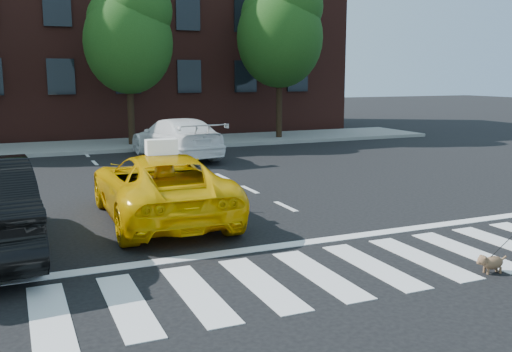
# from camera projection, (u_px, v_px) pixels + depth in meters

# --- Properties ---
(ground) EXTENTS (120.00, 120.00, 0.00)m
(ground) POSITION_uv_depth(u_px,v_px,m) (319.00, 275.00, 8.94)
(ground) COLOR black
(ground) RESTS_ON ground
(crosswalk) EXTENTS (13.00, 2.40, 0.01)m
(crosswalk) POSITION_uv_depth(u_px,v_px,m) (319.00, 274.00, 8.94)
(crosswalk) COLOR silver
(crosswalk) RESTS_ON ground
(stop_line) EXTENTS (12.00, 0.30, 0.01)m
(stop_line) POSITION_uv_depth(u_px,v_px,m) (276.00, 246.00, 10.38)
(stop_line) COLOR silver
(stop_line) RESTS_ON ground
(sidewalk_far) EXTENTS (30.00, 4.00, 0.15)m
(sidewalk_far) POSITION_uv_depth(u_px,v_px,m) (118.00, 145.00, 24.73)
(sidewalk_far) COLOR slate
(sidewalk_far) RESTS_ON ground
(building) EXTENTS (26.00, 10.00, 12.00)m
(building) POSITION_uv_depth(u_px,v_px,m) (88.00, 19.00, 30.46)
(building) COLOR #481F19
(building) RESTS_ON ground
(tree_mid) EXTENTS (3.69, 3.69, 7.10)m
(tree_mid) POSITION_uv_depth(u_px,v_px,m) (129.00, 32.00, 23.64)
(tree_mid) COLOR black
(tree_mid) RESTS_ON ground
(tree_right) EXTENTS (4.00, 4.00, 7.70)m
(tree_right) POSITION_uv_depth(u_px,v_px,m) (280.00, 27.00, 26.32)
(tree_right) COLOR black
(tree_right) RESTS_ON ground
(taxi) EXTENTS (2.53, 5.24, 1.44)m
(taxi) POSITION_uv_depth(u_px,v_px,m) (160.00, 186.00, 12.30)
(taxi) COLOR #E7AF04
(taxi) RESTS_ON ground
(white_suv) EXTENTS (2.70, 5.39, 1.50)m
(white_suv) POSITION_uv_depth(u_px,v_px,m) (176.00, 138.00, 21.29)
(white_suv) COLOR white
(white_suv) RESTS_ON ground
(dog) EXTENTS (0.53, 0.26, 0.30)m
(dog) POSITION_uv_depth(u_px,v_px,m) (491.00, 262.00, 8.98)
(dog) COLOR olive
(dog) RESTS_ON ground
(taxi_sign) EXTENTS (0.66, 0.30, 0.32)m
(taxi_sign) POSITION_uv_depth(u_px,v_px,m) (161.00, 147.00, 11.96)
(taxi_sign) COLOR white
(taxi_sign) RESTS_ON taxi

